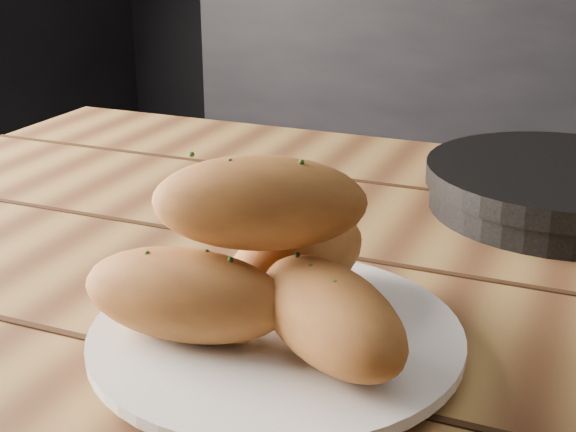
% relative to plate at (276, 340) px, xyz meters
% --- Properties ---
extents(plate, '(0.25, 0.25, 0.02)m').
position_rel_plate_xyz_m(plate, '(0.00, 0.00, 0.00)').
color(plate, white).
rests_on(plate, table).
extents(bread_rolls, '(0.24, 0.21, 0.12)m').
position_rel_plate_xyz_m(bread_rolls, '(-0.00, -0.00, 0.05)').
color(bread_rolls, '#A8692E').
rests_on(bread_rolls, plate).
extents(skillet, '(0.40, 0.26, 0.05)m').
position_rel_plate_xyz_m(skillet, '(0.15, 0.36, 0.01)').
color(skillet, black).
rests_on(skillet, table).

